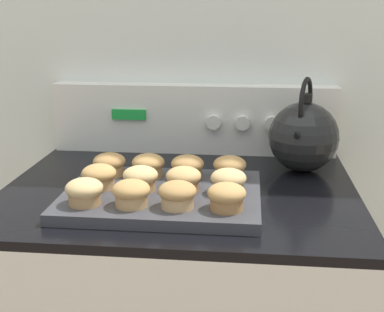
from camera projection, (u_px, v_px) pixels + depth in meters
wall_back at (196, 43)px, 1.39m from camera, size 8.00×0.05×2.40m
control_panel at (194, 119)px, 1.39m from camera, size 0.73×0.07×0.18m
muffin_pan at (162, 196)px, 1.06m from camera, size 0.39×0.30×0.02m
muffin_r0_c0 at (84, 191)px, 0.98m from camera, size 0.07×0.07×0.05m
muffin_r0_c1 at (131, 193)px, 0.97m from camera, size 0.07×0.07×0.05m
muffin_r0_c2 at (177, 194)px, 0.96m from camera, size 0.07×0.07×0.05m
muffin_r0_c3 at (227, 196)px, 0.95m from camera, size 0.07×0.07×0.05m
muffin_r1_c0 at (99, 176)px, 1.06m from camera, size 0.07×0.07×0.05m
muffin_r1_c1 at (140, 178)px, 1.05m from camera, size 0.07×0.07×0.05m
muffin_r1_c2 at (184, 179)px, 1.05m from camera, size 0.07×0.07×0.05m
muffin_r1_c3 at (228, 181)px, 1.03m from camera, size 0.07×0.07×0.05m
muffin_r2_c0 at (109, 164)px, 1.14m from camera, size 0.07×0.07×0.05m
muffin_r2_c1 at (148, 165)px, 1.14m from camera, size 0.07×0.07×0.05m
muffin_r2_c2 at (187, 167)px, 1.13m from camera, size 0.07×0.07×0.05m
muffin_r2_c3 at (230, 167)px, 1.12m from camera, size 0.07×0.07×0.05m
tea_kettle at (304, 136)px, 1.23m from camera, size 0.16×0.20×0.22m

